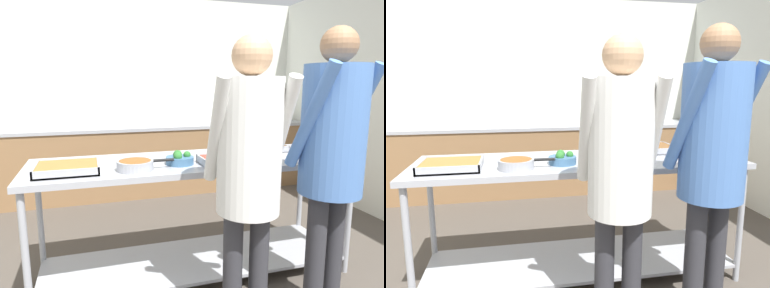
% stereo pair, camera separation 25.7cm
% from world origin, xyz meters
% --- Properties ---
extents(wall_rear, '(4.58, 0.06, 2.65)m').
position_xyz_m(wall_rear, '(0.00, 4.19, 1.32)').
color(wall_rear, silver).
rests_on(wall_rear, ground_plane).
extents(back_counter, '(4.42, 0.65, 0.93)m').
position_xyz_m(back_counter, '(0.00, 3.82, 0.46)').
color(back_counter, olive).
rests_on(back_counter, ground_plane).
extents(serving_counter, '(2.39, 0.74, 0.92)m').
position_xyz_m(serving_counter, '(-0.05, 1.65, 0.62)').
color(serving_counter, '#9EA0A8').
rests_on(serving_counter, ground_plane).
extents(serving_tray_greens, '(0.39, 0.33, 0.05)m').
position_xyz_m(serving_tray_greens, '(-0.95, 1.54, 0.95)').
color(serving_tray_greens, '#9EA0A8').
rests_on(serving_tray_greens, serving_counter).
extents(sauce_pan, '(0.38, 0.24, 0.06)m').
position_xyz_m(sauce_pan, '(-0.52, 1.46, 0.96)').
color(sauce_pan, '#9EA0A8').
rests_on(sauce_pan, serving_counter).
extents(broccoli_bowl, '(0.20, 0.20, 0.10)m').
position_xyz_m(broccoli_bowl, '(-0.20, 1.54, 0.96)').
color(broccoli_bowl, '#3D668C').
rests_on(broccoli_bowl, serving_counter).
extents(serving_tray_vegetables, '(0.43, 0.26, 0.05)m').
position_xyz_m(serving_tray_vegetables, '(0.15, 1.45, 0.95)').
color(serving_tray_vegetables, '#9EA0A8').
rests_on(serving_tray_vegetables, serving_counter).
extents(serving_tray_roast, '(0.37, 0.32, 0.05)m').
position_xyz_m(serving_tray_roast, '(0.58, 1.83, 0.95)').
color(serving_tray_roast, '#9EA0A8').
rests_on(serving_tray_roast, serving_counter).
extents(plate_stack, '(0.24, 0.24, 0.05)m').
position_xyz_m(plate_stack, '(0.92, 1.67, 0.95)').
color(plate_stack, white).
rests_on(plate_stack, serving_counter).
extents(guest_serving_left, '(0.47, 0.37, 1.73)m').
position_xyz_m(guest_serving_left, '(0.01, 0.90, 1.07)').
color(guest_serving_left, '#2D2D33').
rests_on(guest_serving_left, ground_plane).
extents(guest_serving_right, '(0.53, 0.44, 1.80)m').
position_xyz_m(guest_serving_right, '(0.57, 0.94, 1.12)').
color(guest_serving_right, '#2D2D33').
rests_on(guest_serving_right, ground_plane).
extents(water_bottle, '(0.07, 0.07, 0.25)m').
position_xyz_m(water_bottle, '(2.07, 3.87, 1.04)').
color(water_bottle, brown).
rests_on(water_bottle, back_counter).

